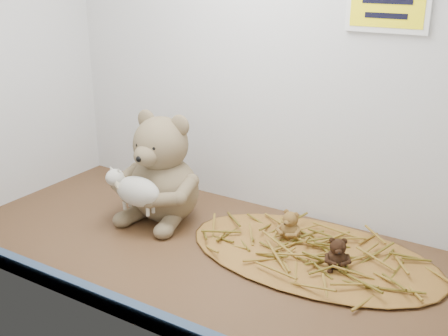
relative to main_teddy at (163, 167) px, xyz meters
The scene contains 8 objects.
alcove_shell 35.48cm from the main_teddy, ahead, with size 120.40×60.20×90.40cm.
front_rail 44.20cm from the main_teddy, 65.79° to the right, with size 119.28×2.20×3.60cm, color #324561.
straw_bed 43.19cm from the main_teddy, ahead, with size 59.86×34.75×1.16cm, color brown.
main_teddy is the anchor object (origin of this frame).
toy_lamb 10.61cm from the main_teddy, 90.00° to the right, with size 15.81×9.65×10.21cm, color beige, non-canonical shape.
mini_teddy_tan 35.41cm from the main_teddy, ahead, with size 5.99×6.32×7.43cm, color brown, non-canonical shape.
mini_teddy_brown 49.06cm from the main_teddy, ahead, with size 5.75×6.07×7.13cm, color black, non-canonical shape.
wall_sign 65.58cm from the main_teddy, 22.33° to the left, with size 16.00×1.20×11.00cm, color yellow.
Camera 1 is at (66.18, -95.00, 63.07)cm, focal length 45.00 mm.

